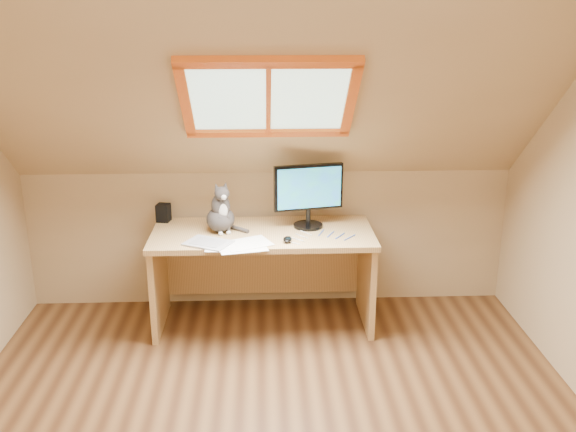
{
  "coord_description": "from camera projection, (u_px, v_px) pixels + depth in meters",
  "views": [
    {
      "loc": [
        -0.04,
        -2.7,
        2.13
      ],
      "look_at": [
        0.11,
        1.0,
        0.92
      ],
      "focal_mm": 40.0,
      "sensor_mm": 36.0,
      "label": 1
    }
  ],
  "objects": [
    {
      "name": "room_shell",
      "position": [
        272.0,
        181.0,
        2.7
      ],
      "size": [
        3.52,
        3.52,
        2.41
      ],
      "color": "tan",
      "rests_on": "ground"
    },
    {
      "name": "desk",
      "position": [
        263.0,
        257.0,
        4.46
      ],
      "size": [
        1.5,
        0.65,
        0.68
      ],
      "color": "tan",
      "rests_on": "ground"
    },
    {
      "name": "monitor",
      "position": [
        309.0,
        192.0,
        4.34
      ],
      "size": [
        0.47,
        0.2,
        0.44
      ],
      "color": "black",
      "rests_on": "desk"
    },
    {
      "name": "cat",
      "position": [
        221.0,
        213.0,
        4.3
      ],
      "size": [
        0.26,
        0.28,
        0.35
      ],
      "color": "#3B3534",
      "rests_on": "desk"
    },
    {
      "name": "desk_speaker",
      "position": [
        163.0,
        213.0,
        4.52
      ],
      "size": [
        0.1,
        0.1,
        0.13
      ],
      "primitive_type": "cube",
      "rotation": [
        0.0,
        0.0,
        -0.21
      ],
      "color": "black",
      "rests_on": "desk"
    },
    {
      "name": "graphics_tablet",
      "position": [
        208.0,
        243.0,
        4.1
      ],
      "size": [
        0.34,
        0.31,
        0.01
      ],
      "primitive_type": "cube",
      "rotation": [
        0.0,
        0.0,
        -0.48
      ],
      "color": "#B2B2B7",
      "rests_on": "desk"
    },
    {
      "name": "mouse",
      "position": [
        287.0,
        239.0,
        4.14
      ],
      "size": [
        0.07,
        0.11,
        0.03
      ],
      "primitive_type": "ellipsoid",
      "rotation": [
        0.0,
        0.0,
        -0.13
      ],
      "color": "black",
      "rests_on": "desk"
    },
    {
      "name": "papers",
      "position": [
        237.0,
        245.0,
        4.07
      ],
      "size": [
        0.35,
        0.3,
        0.01
      ],
      "color": "white",
      "rests_on": "desk"
    },
    {
      "name": "cables",
      "position": [
        321.0,
        236.0,
        4.23
      ],
      "size": [
        0.51,
        0.26,
        0.01
      ],
      "color": "silver",
      "rests_on": "desk"
    }
  ]
}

